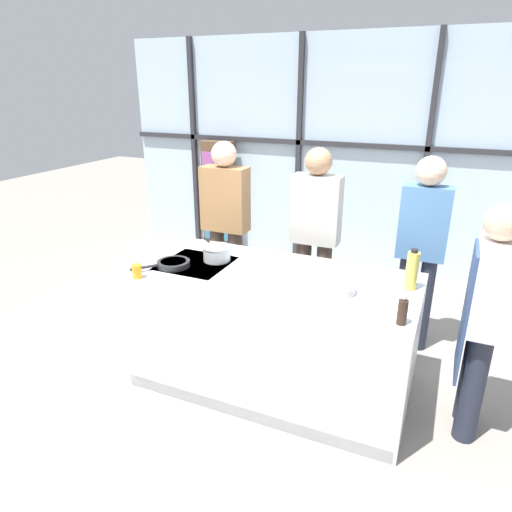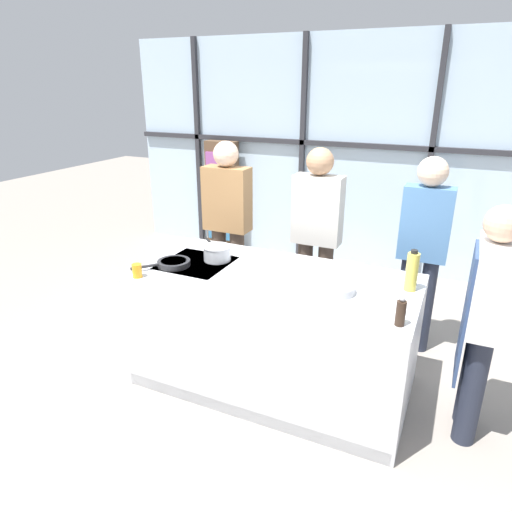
# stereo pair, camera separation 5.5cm
# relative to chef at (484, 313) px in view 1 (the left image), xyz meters

# --- Properties ---
(ground_plane) EXTENTS (18.00, 18.00, 0.00)m
(ground_plane) POSITION_rel_chef_xyz_m (-1.40, -0.03, -0.89)
(ground_plane) COLOR gray
(back_window_wall) EXTENTS (6.40, 0.10, 2.80)m
(back_window_wall) POSITION_rel_chef_xyz_m (-1.40, 2.73, 0.51)
(back_window_wall) COLOR silver
(back_window_wall) RESTS_ON ground_plane
(bookshelf) EXTENTS (0.44, 0.19, 1.51)m
(bookshelf) POSITION_rel_chef_xyz_m (-3.26, 2.54, -0.13)
(bookshelf) COLOR brown
(bookshelf) RESTS_ON ground_plane
(demo_island) EXTENTS (2.05, 1.05, 0.90)m
(demo_island) POSITION_rel_chef_xyz_m (-1.40, -0.03, -0.44)
(demo_island) COLOR silver
(demo_island) RESTS_ON ground_plane
(chef) EXTENTS (0.23, 0.46, 1.59)m
(chef) POSITION_rel_chef_xyz_m (0.00, 0.00, 0.00)
(chef) COLOR #232838
(chef) RESTS_ON ground_plane
(spectator_far_left) EXTENTS (0.46, 0.24, 1.73)m
(spectator_far_left) POSITION_rel_chef_xyz_m (-2.32, 0.95, 0.09)
(spectator_far_left) COLOR #47382D
(spectator_far_left) RESTS_ON ground_plane
(spectator_center_left) EXTENTS (0.44, 0.24, 1.73)m
(spectator_center_left) POSITION_rel_chef_xyz_m (-1.40, 0.95, 0.09)
(spectator_center_left) COLOR #47382D
(spectator_center_left) RESTS_ON ground_plane
(spectator_center_right) EXTENTS (0.39, 0.24, 1.71)m
(spectator_center_right) POSITION_rel_chef_xyz_m (-0.47, 0.95, 0.10)
(spectator_center_right) COLOR #232838
(spectator_center_right) RESTS_ON ground_plane
(frying_pan) EXTENTS (0.35, 0.39, 0.04)m
(frying_pan) POSITION_rel_chef_xyz_m (-2.21, -0.16, 0.03)
(frying_pan) COLOR #232326
(frying_pan) RESTS_ON demo_island
(saucepan) EXTENTS (0.35, 0.32, 0.12)m
(saucepan) POSITION_rel_chef_xyz_m (-1.96, 0.10, 0.07)
(saucepan) COLOR silver
(saucepan) RESTS_ON demo_island
(white_plate) EXTENTS (0.28, 0.28, 0.01)m
(white_plate) POSITION_rel_chef_xyz_m (-0.99, 0.37, 0.02)
(white_plate) COLOR white
(white_plate) RESTS_ON demo_island
(mixing_bowl) EXTENTS (0.26, 0.26, 0.06)m
(mixing_bowl) POSITION_rel_chef_xyz_m (-0.92, -0.10, 0.04)
(mixing_bowl) COLOR silver
(mixing_bowl) RESTS_ON demo_island
(oil_bottle) EXTENTS (0.08, 0.08, 0.29)m
(oil_bottle) POSITION_rel_chef_xyz_m (-0.47, 0.16, 0.15)
(oil_bottle) COLOR #E0CC4C
(oil_bottle) RESTS_ON demo_island
(pepper_grinder) EXTENTS (0.06, 0.06, 0.19)m
(pepper_grinder) POSITION_rel_chef_xyz_m (-0.46, -0.38, 0.09)
(pepper_grinder) COLOR #332319
(pepper_grinder) RESTS_ON demo_island
(juice_glass_near) EXTENTS (0.07, 0.07, 0.10)m
(juice_glass_near) POSITION_rel_chef_xyz_m (-2.32, -0.45, 0.06)
(juice_glass_near) COLOR orange
(juice_glass_near) RESTS_ON demo_island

